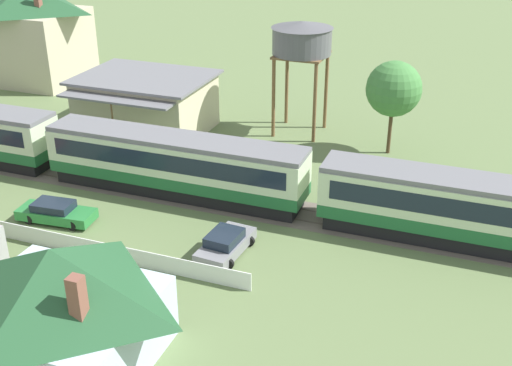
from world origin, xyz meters
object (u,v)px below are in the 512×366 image
(cottage_dark_green_roof, at_px, (58,304))
(parked_car_grey, at_px, (225,244))
(station_house_dark_green_roof, at_px, (30,32))
(station_building, at_px, (146,103))
(water_tower, at_px, (302,40))
(passenger_train, at_px, (319,185))
(parked_car_green, at_px, (56,212))
(yard_tree_1, at_px, (394,89))

(cottage_dark_green_roof, relative_size, parked_car_grey, 1.92)
(station_house_dark_green_roof, bearing_deg, station_building, -26.34)
(water_tower, bearing_deg, station_building, -161.02)
(passenger_train, xyz_separation_m, parked_car_grey, (-3.66, -5.86, -1.60))
(cottage_dark_green_roof, xyz_separation_m, parked_car_green, (-7.94, 10.22, -2.30))
(water_tower, height_order, cottage_dark_green_roof, water_tower)
(yard_tree_1, bearing_deg, station_building, -173.62)
(station_house_dark_green_roof, bearing_deg, passenger_train, -27.79)
(station_building, bearing_deg, yard_tree_1, 6.38)
(cottage_dark_green_roof, bearing_deg, water_tower, 87.06)
(station_building, distance_m, yard_tree_1, 19.77)
(station_building, height_order, parked_car_green, station_building)
(station_building, relative_size, parked_car_green, 2.15)
(passenger_train, height_order, station_house_dark_green_roof, station_house_dark_green_roof)
(passenger_train, distance_m, water_tower, 15.64)
(station_building, bearing_deg, cottage_dark_green_roof, -68.27)
(passenger_train, distance_m, yard_tree_1, 12.34)
(cottage_dark_green_roof, relative_size, yard_tree_1, 1.17)
(station_house_dark_green_roof, relative_size, yard_tree_1, 1.51)
(station_building, height_order, yard_tree_1, yard_tree_1)
(cottage_dark_green_roof, bearing_deg, station_building, 111.73)
(cottage_dark_green_roof, distance_m, yard_tree_1, 29.54)
(cottage_dark_green_roof, bearing_deg, station_house_dark_green_roof, 129.10)
(station_building, xyz_separation_m, parked_car_grey, (13.51, -15.48, -1.70))
(station_building, xyz_separation_m, parked_car_green, (2.35, -15.61, -1.74))
(water_tower, relative_size, yard_tree_1, 1.27)
(station_building, distance_m, parked_car_grey, 20.62)
(parked_car_green, bearing_deg, passenger_train, 16.61)
(water_tower, height_order, yard_tree_1, water_tower)
(station_house_dark_green_roof, distance_m, parked_car_grey, 39.96)
(station_building, bearing_deg, station_house_dark_green_roof, 153.66)
(passenger_train, bearing_deg, yard_tree_1, 79.00)
(yard_tree_1, bearing_deg, passenger_train, -101.00)
(passenger_train, bearing_deg, station_house_dark_green_roof, 152.21)
(parked_car_grey, distance_m, yard_tree_1, 19.15)
(parked_car_green, bearing_deg, water_tower, 58.92)
(water_tower, xyz_separation_m, parked_car_green, (-9.48, -19.67, -6.99))
(station_building, bearing_deg, passenger_train, -29.27)
(passenger_train, bearing_deg, parked_car_grey, -122.01)
(station_house_dark_green_roof, height_order, yard_tree_1, station_house_dark_green_roof)
(station_building, xyz_separation_m, yard_tree_1, (19.47, 2.18, 2.70))
(passenger_train, bearing_deg, parked_car_green, -158.03)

